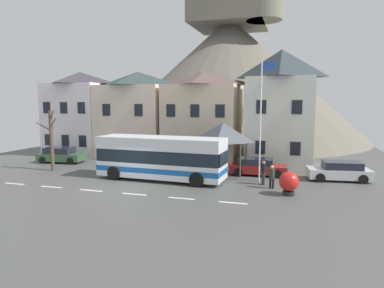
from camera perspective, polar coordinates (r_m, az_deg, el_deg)
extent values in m
cube|color=#4E4F4D|center=(22.71, -11.73, -7.27)|extent=(40.00, 60.00, 0.06)
cube|color=silver|center=(26.28, -27.51, -5.90)|extent=(1.60, 0.20, 0.01)
cube|color=silver|center=(24.30, -22.42, -6.64)|extent=(1.60, 0.20, 0.01)
cube|color=silver|center=(22.55, -16.48, -7.44)|extent=(1.60, 0.20, 0.01)
cube|color=silver|center=(21.07, -9.59, -8.26)|extent=(1.60, 0.20, 0.01)
cube|color=silver|center=(19.95, -1.76, -9.04)|extent=(1.60, 0.20, 0.01)
cube|color=silver|center=(19.22, 6.86, -9.71)|extent=(1.60, 0.20, 0.01)
cube|color=white|center=(37.95, -17.95, 3.92)|extent=(5.99, 5.60, 7.36)
pyramid|color=#3C353E|center=(37.98, -18.20, 10.42)|extent=(5.99, 5.60, 1.26)
cube|color=black|center=(37.07, -22.87, 0.66)|extent=(0.80, 0.06, 1.10)
cube|color=black|center=(35.82, -20.42, 0.57)|extent=(0.80, 0.06, 1.10)
cube|color=black|center=(34.65, -17.80, 0.47)|extent=(0.80, 0.06, 1.10)
cube|color=black|center=(36.88, -23.11, 5.61)|extent=(0.80, 0.06, 1.10)
cube|color=black|center=(35.63, -20.64, 5.69)|extent=(0.80, 0.06, 1.10)
cube|color=black|center=(34.45, -18.00, 5.76)|extent=(0.80, 0.06, 1.10)
cube|color=beige|center=(35.13, -8.96, 3.74)|extent=(6.61, 6.54, 7.10)
pyramid|color=#2F3D3E|center=(35.15, -9.09, 10.68)|extent=(6.61, 6.54, 1.40)
cube|color=black|center=(33.19, -13.96, 0.21)|extent=(0.80, 0.06, 1.10)
cube|color=black|center=(31.62, -8.82, 0.01)|extent=(0.80, 0.06, 1.10)
cube|color=black|center=(32.98, -14.12, 5.55)|extent=(0.80, 0.06, 1.10)
cube|color=black|center=(31.39, -8.92, 5.61)|extent=(0.80, 0.06, 1.10)
cube|color=beige|center=(32.13, 1.86, 3.50)|extent=(6.64, 5.40, 7.08)
pyramid|color=brown|center=(32.14, 1.89, 10.89)|extent=(6.64, 5.40, 1.21)
cube|color=black|center=(30.40, -3.54, -0.22)|extent=(0.80, 0.06, 1.10)
cube|color=black|center=(29.69, 0.46, -0.37)|extent=(0.80, 0.06, 1.10)
cube|color=black|center=(29.14, 4.64, -0.54)|extent=(0.80, 0.06, 1.10)
cube|color=black|center=(30.16, -3.58, 5.59)|extent=(0.80, 0.06, 1.10)
cube|color=black|center=(29.45, 0.47, 5.57)|extent=(0.80, 0.06, 1.10)
cube|color=black|center=(28.90, 4.70, 5.52)|extent=(0.80, 0.06, 1.10)
cube|color=silver|center=(30.85, 14.46, 3.61)|extent=(5.53, 5.05, 7.60)
pyramid|color=#2F373D|center=(30.97, 14.75, 12.86)|extent=(5.53, 5.05, 2.38)
cube|color=black|center=(28.59, 11.32, -0.55)|extent=(0.80, 0.06, 1.10)
cube|color=black|center=(28.46, 16.87, -0.75)|extent=(0.80, 0.06, 1.10)
cube|color=black|center=(28.36, 11.49, 6.08)|extent=(0.80, 0.06, 1.10)
cube|color=black|center=(28.22, 17.11, 5.91)|extent=(0.80, 0.06, 1.10)
cone|color=#676154|center=(52.10, 6.17, 10.74)|extent=(39.52, 39.52, 17.83)
cube|color=slate|center=(53.94, 6.34, 22.47)|extent=(10.38, 10.38, 7.01)
cube|color=white|center=(24.51, -5.18, -4.14)|extent=(9.20, 2.90, 1.07)
cube|color=#1959A5|center=(24.50, -5.18, -4.02)|extent=(9.22, 2.92, 0.36)
cube|color=#19232D|center=(24.34, -5.21, -1.87)|extent=(9.10, 2.86, 0.90)
cube|color=white|center=(24.22, -5.23, 0.17)|extent=(9.20, 2.90, 0.84)
cube|color=#19232D|center=(22.84, 5.30, -2.46)|extent=(0.14, 2.15, 0.86)
cylinder|color=black|center=(24.63, 2.62, -4.74)|extent=(1.01, 0.32, 1.00)
cylinder|color=black|center=(22.34, 0.80, -5.97)|extent=(1.01, 0.32, 1.00)
cylinder|color=black|center=(27.02, -10.09, -3.79)|extent=(1.01, 0.32, 1.00)
cylinder|color=black|center=(24.96, -12.86, -4.76)|extent=(1.01, 0.32, 1.00)
cylinder|color=#473D33|center=(29.25, 2.66, -1.47)|extent=(0.14, 0.14, 2.40)
cylinder|color=#473D33|center=(28.62, 9.07, -1.74)|extent=(0.14, 0.14, 2.40)
cylinder|color=#473D33|center=(26.11, 0.85, -2.50)|extent=(0.14, 0.14, 2.40)
cylinder|color=#473D33|center=(25.40, 8.02, -2.84)|extent=(0.14, 0.14, 2.40)
pyramid|color=#4B5058|center=(27.05, 5.20, 1.98)|extent=(3.60, 3.60, 1.50)
cube|color=silver|center=(26.38, 23.26, -4.50)|extent=(4.40, 2.35, 0.66)
cube|color=#1E232D|center=(26.33, 23.77, -3.25)|extent=(2.71, 1.91, 0.52)
cylinder|color=black|center=(25.29, 20.63, -5.30)|extent=(0.66, 0.28, 0.64)
cylinder|color=black|center=(26.96, 19.94, -4.52)|extent=(0.66, 0.28, 0.64)
cylinder|color=black|center=(25.97, 26.67, -5.29)|extent=(0.66, 0.28, 0.64)
cylinder|color=black|center=(27.60, 25.62, -4.54)|extent=(0.66, 0.28, 0.64)
cube|color=#325638|center=(33.56, -20.92, -2.02)|extent=(4.26, 2.45, 0.66)
cube|color=#1E232D|center=(33.57, -21.26, -0.98)|extent=(2.63, 1.99, 0.55)
cylinder|color=black|center=(33.74, -18.19, -2.19)|extent=(0.66, 0.29, 0.64)
cylinder|color=black|center=(32.17, -19.63, -2.68)|extent=(0.66, 0.29, 0.64)
cylinder|color=black|center=(35.02, -22.07, -2.02)|extent=(0.66, 0.29, 0.64)
cylinder|color=black|center=(33.51, -23.64, -2.49)|extent=(0.66, 0.29, 0.64)
cube|color=maroon|center=(26.47, 11.02, -4.07)|extent=(4.32, 1.92, 0.61)
cube|color=#1E232D|center=(26.38, 10.59, -2.88)|extent=(2.61, 1.64, 0.48)
cylinder|color=black|center=(27.27, 14.09, -4.18)|extent=(0.65, 0.22, 0.64)
cylinder|color=black|center=(25.63, 14.03, -4.90)|extent=(0.65, 0.22, 0.64)
cylinder|color=black|center=(27.44, 8.20, -3.97)|extent=(0.65, 0.22, 0.64)
cylinder|color=black|center=(25.81, 7.77, -4.66)|extent=(0.65, 0.22, 0.64)
cylinder|color=black|center=(22.58, 13.38, -6.38)|extent=(0.14, 0.14, 0.72)
cylinder|color=black|center=(22.71, 12.94, -6.30)|extent=(0.14, 0.14, 0.72)
cylinder|color=#2D382D|center=(22.51, 13.20, -4.82)|extent=(0.36, 0.36, 0.60)
sphere|color=#D1AD89|center=(22.43, 13.23, -3.78)|extent=(0.23, 0.23, 0.23)
cylinder|color=#2D2D38|center=(23.62, 11.77, -5.59)|extent=(0.18, 0.18, 0.85)
cylinder|color=#2D2D38|center=(23.42, 11.87, -5.70)|extent=(0.18, 0.18, 0.85)
cylinder|color=black|center=(23.38, 11.86, -4.05)|extent=(0.33, 0.33, 0.58)
sphere|color=#9E7A60|center=(23.31, 11.89, -3.07)|extent=(0.23, 0.23, 0.23)
cube|color=brown|center=(28.97, 9.73, -3.15)|extent=(1.64, 0.45, 0.08)
cube|color=brown|center=(29.15, 9.79, -2.65)|extent=(1.64, 0.06, 0.40)
cube|color=#2D2D33|center=(29.11, 8.27, -3.53)|extent=(0.08, 0.36, 0.45)
cube|color=#2D2D33|center=(28.92, 11.17, -3.65)|extent=(0.08, 0.36, 0.45)
cylinder|color=silver|center=(23.94, 11.36, 3.59)|extent=(0.10, 0.10, 8.29)
cube|color=#264CA5|center=(23.98, 12.68, 12.64)|extent=(0.90, 0.03, 0.56)
cylinder|color=black|center=(21.35, 15.81, -7.89)|extent=(0.70, 0.70, 0.25)
sphere|color=red|center=(21.18, 15.87, -6.03)|extent=(1.17, 1.17, 1.17)
cylinder|color=brown|center=(29.59, -22.40, 0.51)|extent=(0.28, 0.28, 4.86)
cylinder|color=brown|center=(28.95, -22.18, 3.31)|extent=(1.02, 0.67, 0.82)
cylinder|color=brown|center=(29.77, -22.28, 1.82)|extent=(0.28, 0.59, 0.76)
cylinder|color=brown|center=(29.22, -22.35, 4.39)|extent=(0.59, 0.32, 0.90)
cylinder|color=brown|center=(29.83, -23.53, 2.69)|extent=(1.30, 0.27, 0.72)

